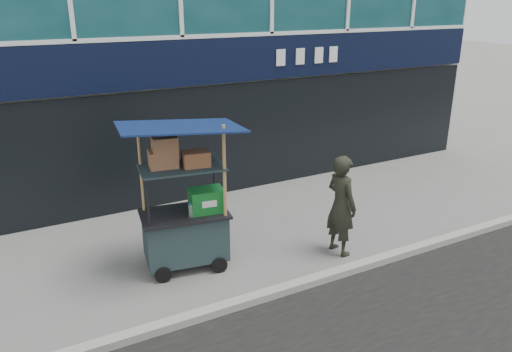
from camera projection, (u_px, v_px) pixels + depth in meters
ground at (283, 285)px, 7.59m from camera, size 80.00×80.00×0.00m
curb at (290, 288)px, 7.41m from camera, size 80.00×0.18×0.12m
vendor_cart at (186, 218)px, 7.86m from camera, size 1.97×1.53×2.43m
vendor_man at (341, 205)px, 8.29m from camera, size 0.47×0.66×1.73m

